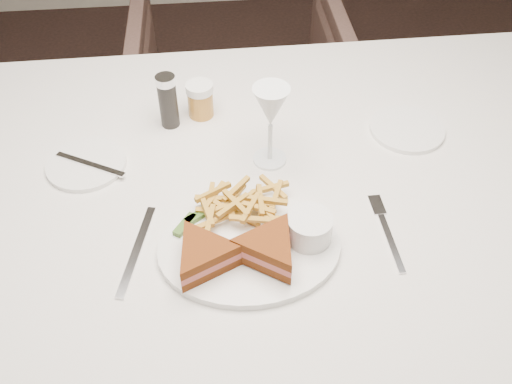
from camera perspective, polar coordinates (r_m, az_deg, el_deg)
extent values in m
cube|color=silver|center=(1.39, -0.21, -10.98)|extent=(1.59, 1.07, 0.75)
imported|color=#4A342D|center=(2.04, -1.60, 10.15)|extent=(0.72, 0.67, 0.73)
ellipsoid|color=white|center=(1.00, -0.66, -5.58)|extent=(0.32, 0.25, 0.01)
cube|color=silver|center=(1.02, -11.83, -5.72)|extent=(0.06, 0.20, 0.00)
cylinder|color=white|center=(1.20, -16.61, 2.70)|extent=(0.16, 0.16, 0.01)
cylinder|color=white|center=(1.28, 14.86, 6.08)|extent=(0.16, 0.16, 0.01)
cylinder|color=black|center=(1.24, -8.79, 8.97)|extent=(0.04, 0.04, 0.12)
cylinder|color=#AD7229|center=(1.27, -5.59, 9.16)|extent=(0.06, 0.06, 0.08)
cube|color=#3C6021|center=(1.04, -5.78, -2.35)|extent=(0.05, 0.05, 0.01)
cube|color=#3C6021|center=(1.03, -7.12, -3.27)|extent=(0.04, 0.05, 0.01)
cylinder|color=white|center=(0.99, 5.36, -3.61)|extent=(0.08, 0.08, 0.05)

